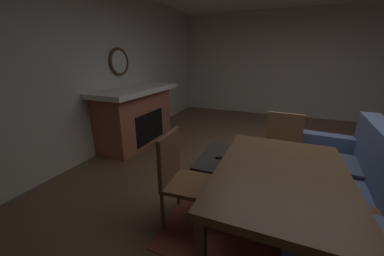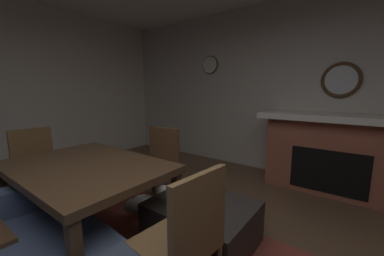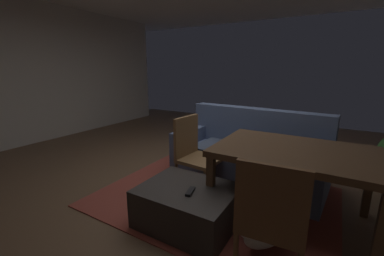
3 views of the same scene
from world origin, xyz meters
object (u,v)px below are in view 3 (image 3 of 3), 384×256
Objects in this scene: dining_chair_west at (194,151)px; small_dog at (264,233)px; couch at (248,157)px; dining_table at (294,157)px; dining_chair_north at (304,146)px; tv_remote at (190,191)px; dining_chair_south at (271,217)px; ottoman_coffee_table at (188,206)px.

dining_chair_west is 1.24m from small_dog.
dining_chair_west is (-0.47, -0.63, 0.19)m from couch.
dining_chair_north is (-0.00, 0.89, -0.14)m from dining_table.
tv_remote is 0.17× the size of dining_chair_south.
dining_table is at bearing 27.60° from tv_remote.
dining_chair_south reaches higher than ottoman_coffee_table.
couch reaches higher than small_dog.
couch is at bearing 135.26° from dining_table.
ottoman_coffee_table is at bearing -98.36° from couch.
ottoman_coffee_table is at bearing 120.48° from tv_remote.
couch is 2.13× the size of dining_chair_south.
dining_chair_south is at bearing -38.63° from dining_chair_west.
small_dog is at bearing -30.79° from dining_chair_west.
dining_chair_west is 1.00× the size of dining_chair_north.
dining_table is at bearing 90.41° from dining_chair_south.
dining_chair_west and dining_chair_south have the same top height.
tv_remote is at bearing -174.06° from small_dog.
couch is at bearing 71.24° from tv_remote.
dining_chair_south is (0.76, -0.22, 0.13)m from tv_remote.
dining_chair_north is at bearing 90.21° from dining_chair_south.
dining_chair_north is (1.12, 0.88, 0.00)m from dining_chair_west.
tv_remote is 1.74m from dining_chair_north.
dining_table is at bearing -44.74° from couch.
dining_chair_north is (0.76, 1.56, 0.13)m from tv_remote.
dining_chair_south is at bearing -66.95° from couch.
couch reaches higher than dining_chair_south.
ottoman_coffee_table is 1.85× the size of small_dog.
couch is 0.96m from dining_table.
ottoman_coffee_table is at bearing -119.02° from dining_chair_north.
dining_chair_west is at bearing 149.21° from small_dog.
dining_table is (0.64, -0.64, 0.33)m from couch.
ottoman_coffee_table is 0.95× the size of dining_chair_south.
ottoman_coffee_table is at bearing -64.24° from dining_chair_west.
dining_chair_north is 1.53m from small_dog.
dining_chair_north is at bearing 50.27° from tv_remote.
dining_table is 1.13m from dining_chair_west.
dining_chair_south is (0.01, -0.89, -0.14)m from dining_table.
dining_table is 0.78m from small_dog.
tv_remote is 0.80m from dining_chair_south.
couch is at bearing 113.05° from dining_chair_south.
dining_chair_south is at bearing -89.79° from dining_chair_north.
dining_chair_north is at bearing 38.31° from dining_chair_west.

